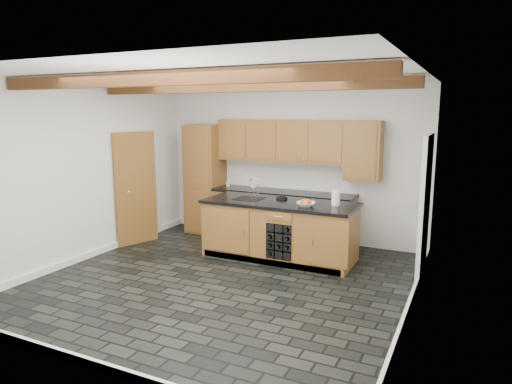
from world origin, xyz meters
TOP-DOWN VIEW (x-y plane):
  - ground at (0.00, 0.00)m, footprint 5.00×5.00m
  - room_shell at (-0.09, 0.53)m, footprint 5.01×5.00m
  - back_cabinetry at (-0.38, 2.24)m, footprint 3.65×0.62m
  - island at (0.31, 1.28)m, footprint 2.48×0.96m
  - faucet at (-0.25, 1.33)m, footprint 0.45×0.40m
  - kitchen_scale at (0.26, 1.50)m, footprint 0.18×0.12m
  - fruit_bowl at (0.81, 1.11)m, footprint 0.34×0.34m
  - fruit_cluster at (0.81, 1.11)m, footprint 0.16×0.17m
  - paper_towel at (1.19, 1.41)m, footprint 0.13×0.13m
  - mug at (-1.16, 2.22)m, footprint 0.12×0.12m

SIDE VIEW (x-z plane):
  - ground at x=0.00m, z-range 0.00..0.00m
  - island at x=0.31m, z-range 0.00..0.93m
  - kitchen_scale at x=0.26m, z-range 0.93..0.98m
  - faucet at x=-0.25m, z-range 0.79..1.14m
  - fruit_bowl at x=0.81m, z-range 0.93..1.00m
  - mug at x=-1.16m, z-range 0.93..1.02m
  - back_cabinetry at x=-0.38m, z-range -0.12..2.08m
  - fruit_cluster at x=0.81m, z-range 0.97..1.04m
  - paper_towel at x=1.19m, z-range 0.93..1.17m
  - room_shell at x=-0.09m, z-range -0.97..4.03m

